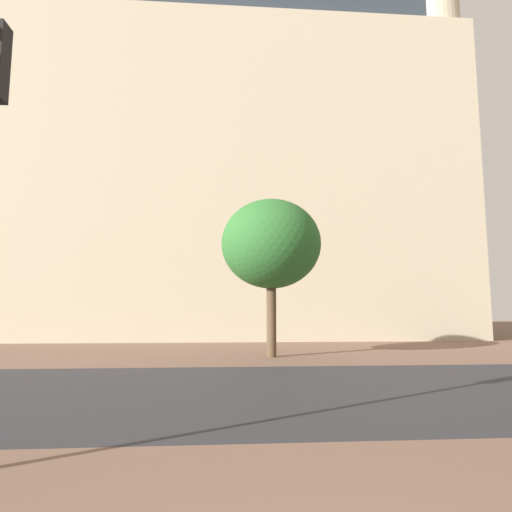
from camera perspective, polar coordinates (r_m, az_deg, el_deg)
ground_plane at (r=11.24m, az=-1.22°, el=-15.28°), size 120.00×120.00×0.00m
street_asphalt_strip at (r=9.69m, az=-0.65°, el=-16.60°), size 120.00×7.63×0.00m
landmark_building at (r=32.19m, az=-2.73°, el=10.38°), size 28.51×14.64×37.93m
tree_curb_far at (r=16.42m, az=1.93°, el=1.48°), size 3.63×3.63×5.70m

